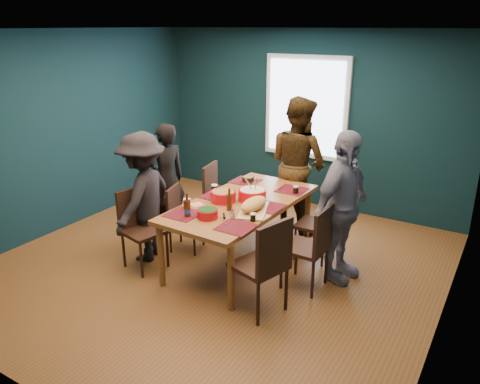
% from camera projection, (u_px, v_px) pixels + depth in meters
% --- Properties ---
extents(room, '(5.01, 5.01, 2.71)m').
position_uv_depth(room, '(229.00, 150.00, 5.42)').
color(room, brown).
rests_on(room, ground).
extents(dining_table, '(1.11, 2.10, 0.78)m').
position_uv_depth(dining_table, '(241.00, 207.00, 5.52)').
color(dining_table, brown).
rests_on(dining_table, floor).
extents(chair_left_far, '(0.50, 0.50, 0.95)m').
position_uv_depth(chair_left_far, '(217.00, 193.00, 6.45)').
color(chair_left_far, black).
rests_on(chair_left_far, floor).
extents(chair_left_mid, '(0.46, 0.46, 0.83)m').
position_uv_depth(chair_left_mid, '(180.00, 213.00, 5.93)').
color(chair_left_mid, black).
rests_on(chair_left_mid, floor).
extents(chair_left_near, '(0.51, 0.51, 0.95)m').
position_uv_depth(chair_left_near, '(139.00, 222.00, 5.50)').
color(chair_left_near, black).
rests_on(chair_left_near, floor).
extents(chair_right_far, '(0.43, 0.43, 0.91)m').
position_uv_depth(chair_right_far, '(322.00, 219.00, 5.63)').
color(chair_right_far, black).
rests_on(chair_right_far, floor).
extents(chair_right_mid, '(0.44, 0.44, 0.96)m').
position_uv_depth(chair_right_mid, '(313.00, 242.00, 4.98)').
color(chair_right_mid, black).
rests_on(chair_right_mid, floor).
extents(chair_right_near, '(0.58, 0.58, 1.03)m').
position_uv_depth(chair_right_near, '(266.00, 260.00, 4.52)').
color(chair_right_near, black).
rests_on(chair_right_near, floor).
extents(person_far_left, '(0.54, 0.65, 1.53)m').
position_uv_depth(person_far_left, '(166.00, 179.00, 6.33)').
color(person_far_left, black).
rests_on(person_far_left, floor).
extents(person_back, '(1.09, 0.97, 1.86)m').
position_uv_depth(person_back, '(298.00, 164.00, 6.46)').
color(person_back, black).
rests_on(person_back, floor).
extents(person_right, '(0.59, 1.07, 1.72)m').
position_uv_depth(person_right, '(342.00, 208.00, 5.10)').
color(person_right, silver).
rests_on(person_right, floor).
extents(person_near_left, '(0.77, 1.12, 1.58)m').
position_uv_depth(person_near_left, '(143.00, 197.00, 5.60)').
color(person_near_left, black).
rests_on(person_near_left, floor).
extents(bowl_salad, '(0.30, 0.30, 0.13)m').
position_uv_depth(bowl_salad, '(223.00, 196.00, 5.49)').
color(bowl_salad, red).
rests_on(bowl_salad, dining_table).
extents(bowl_dumpling, '(0.33, 0.33, 0.31)m').
position_uv_depth(bowl_dumpling, '(252.00, 194.00, 5.51)').
color(bowl_dumpling, red).
rests_on(bowl_dumpling, dining_table).
extents(bowl_herbs, '(0.23, 0.23, 0.10)m').
position_uv_depth(bowl_herbs, '(208.00, 213.00, 5.02)').
color(bowl_herbs, red).
rests_on(bowl_herbs, dining_table).
extents(cutting_board, '(0.46, 0.72, 0.15)m').
position_uv_depth(cutting_board, '(253.00, 205.00, 5.18)').
color(cutting_board, '#DAB675').
rests_on(cutting_board, dining_table).
extents(small_bowl, '(0.16, 0.16, 0.07)m').
position_uv_depth(small_bowl, '(248.00, 179.00, 6.18)').
color(small_bowl, black).
rests_on(small_bowl, dining_table).
extents(beer_bottle_a, '(0.07, 0.07, 0.27)m').
position_uv_depth(beer_bottle_a, '(187.00, 209.00, 5.03)').
color(beer_bottle_a, '#441B0C').
rests_on(beer_bottle_a, dining_table).
extents(beer_bottle_b, '(0.06, 0.06, 0.25)m').
position_uv_depth(beer_bottle_b, '(229.00, 202.00, 5.21)').
color(beer_bottle_b, '#441B0C').
rests_on(beer_bottle_b, dining_table).
extents(cola_glass_a, '(0.08, 0.08, 0.12)m').
position_uv_depth(cola_glass_a, '(187.00, 203.00, 5.27)').
color(cola_glass_a, black).
rests_on(cola_glass_a, dining_table).
extents(cola_glass_b, '(0.06, 0.06, 0.09)m').
position_uv_depth(cola_glass_b, '(253.00, 217.00, 4.93)').
color(cola_glass_b, black).
rests_on(cola_glass_b, dining_table).
extents(cola_glass_c, '(0.07, 0.07, 0.10)m').
position_uv_depth(cola_glass_c, '(296.00, 189.00, 5.74)').
color(cola_glass_c, black).
rests_on(cola_glass_c, dining_table).
extents(cola_glass_d, '(0.08, 0.08, 0.11)m').
position_uv_depth(cola_glass_d, '(215.00, 188.00, 5.75)').
color(cola_glass_d, black).
rests_on(cola_glass_d, dining_table).
extents(napkin_a, '(0.15, 0.15, 0.00)m').
position_uv_depth(napkin_a, '(270.00, 208.00, 5.31)').
color(napkin_a, '#E97D62').
rests_on(napkin_a, dining_table).
extents(napkin_b, '(0.18, 0.18, 0.00)m').
position_uv_depth(napkin_b, '(197.00, 204.00, 5.40)').
color(napkin_b, '#E97D62').
rests_on(napkin_b, dining_table).
extents(napkin_c, '(0.18, 0.18, 0.00)m').
position_uv_depth(napkin_c, '(234.00, 226.00, 4.82)').
color(napkin_c, '#E97D62').
rests_on(napkin_c, dining_table).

